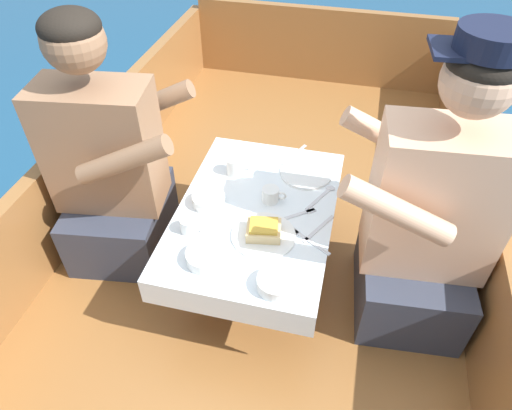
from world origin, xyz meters
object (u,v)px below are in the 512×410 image
object	(u,v)px
coffee_cup_starboard	(271,195)
coffee_cup_center	(190,225)
person_port	(110,169)
person_starboard	(427,221)
coffee_cup_port	(235,166)
sandwich	(264,230)

from	to	relation	value
coffee_cup_starboard	coffee_cup_center	distance (m)	0.32
person_port	person_starboard	bearing A→B (deg)	-9.96
person_port	coffee_cup_port	distance (m)	0.48
person_port	coffee_cup_port	world-z (taller)	person_port
sandwich	coffee_cup_starboard	distance (m)	0.19
coffee_cup_port	coffee_cup_starboard	size ratio (longest dim) A/B	1.01
coffee_cup_port	coffee_cup_center	distance (m)	0.35
person_starboard	sandwich	size ratio (longest dim) A/B	8.25
person_port	coffee_cup_port	size ratio (longest dim) A/B	10.85
person_port	coffee_cup_starboard	world-z (taller)	person_port
person_port	person_starboard	distance (m)	1.16
person_starboard	sandwich	bearing A→B (deg)	7.76
person_port	person_starboard	size ratio (longest dim) A/B	0.94
person_port	sandwich	world-z (taller)	person_port
coffee_cup_center	coffee_cup_port	bearing A→B (deg)	79.61
person_port	sandwich	distance (m)	0.65
person_starboard	coffee_cup_starboard	size ratio (longest dim) A/B	11.69
coffee_cup_center	person_starboard	bearing A→B (deg)	11.07
coffee_cup_center	person_port	bearing A→B (deg)	154.33
sandwich	coffee_cup_starboard	size ratio (longest dim) A/B	1.42
person_starboard	person_port	bearing A→B (deg)	-6.65
person_starboard	sandwich	world-z (taller)	person_starboard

